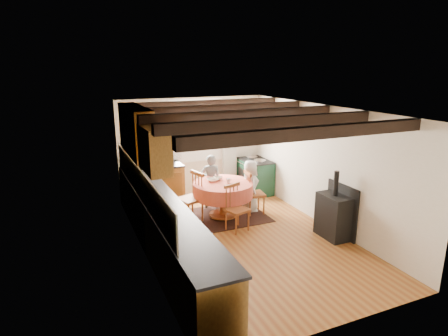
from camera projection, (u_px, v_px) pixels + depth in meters
name	position (u px, v px, depth m)	size (l,w,h in m)	color
floor	(241.00, 237.00, 7.10)	(3.60, 5.50, 0.00)	#98632D
ceiling	(242.00, 109.00, 6.47)	(3.60, 5.50, 0.00)	white
wall_back	(192.00, 147.00, 9.22)	(3.60, 0.00, 2.40)	silver
wall_front	(346.00, 238.00, 4.35)	(3.60, 0.00, 2.40)	silver
wall_left	(142.00, 188.00, 6.09)	(0.00, 5.50, 2.40)	silver
wall_right	(323.00, 166.00, 7.47)	(0.00, 5.50, 2.40)	silver
beam_a	(312.00, 133.00, 4.72)	(3.60, 0.16, 0.16)	black
beam_b	(272.00, 122.00, 5.61)	(3.60, 0.16, 0.16)	black
beam_c	(242.00, 114.00, 6.49)	(3.60, 0.16, 0.16)	black
beam_d	(220.00, 109.00, 7.38)	(3.60, 0.16, 0.16)	black
beam_e	(202.00, 104.00, 8.26)	(3.60, 0.16, 0.16)	black
splash_left	(139.00, 183.00, 6.37)	(0.02, 4.50, 0.55)	beige
splash_back	(152.00, 151.00, 8.82)	(1.40, 0.02, 0.55)	beige
base_cabinet_left	(162.00, 229.00, 6.41)	(0.60, 5.30, 0.88)	olive
base_cabinet_back	(155.00, 185.00, 8.75)	(1.30, 0.60, 0.88)	olive
worktop_left	(162.00, 203.00, 6.29)	(0.64, 5.30, 0.04)	black
worktop_back	(154.00, 166.00, 8.61)	(1.30, 0.64, 0.04)	black
wall_cabinet_glass	(136.00, 131.00, 7.02)	(0.34, 1.80, 0.90)	olive
wall_cabinet_solid	(154.00, 149.00, 5.71)	(0.34, 0.90, 0.70)	olive
window_frame	(196.00, 131.00, 9.14)	(1.34, 0.03, 1.54)	white
window_pane	(196.00, 131.00, 9.14)	(1.20, 0.01, 1.40)	white
curtain_left	(164.00, 154.00, 8.87)	(0.35, 0.10, 2.10)	silver
curtain_right	(229.00, 148.00, 9.52)	(0.35, 0.10, 2.10)	silver
curtain_rod	(197.00, 106.00, 8.91)	(0.03, 0.03, 2.00)	black
wall_picture	(265.00, 125.00, 9.37)	(0.04, 0.50, 0.60)	gold
wall_plate	(232.00, 124.00, 9.46)	(0.30, 0.30, 0.02)	silver
rug	(223.00, 216.00, 8.06)	(1.79, 1.39, 0.01)	black
dining_table	(223.00, 200.00, 7.96)	(1.26, 1.26, 0.76)	#C24231
chair_near	(237.00, 208.00, 7.27)	(0.40, 0.41, 0.92)	brown
chair_left	(190.00, 197.00, 7.70)	(0.45, 0.47, 1.04)	brown
chair_right	(255.00, 192.00, 8.13)	(0.41, 0.43, 0.96)	brown
aga_range	(255.00, 176.00, 9.50)	(0.61, 0.94, 0.87)	#143D28
cast_iron_stove	(334.00, 205.00, 6.94)	(0.39, 0.64, 1.29)	black
child_far	(211.00, 181.00, 8.42)	(0.45, 0.30, 1.23)	slate
child_right	(250.00, 186.00, 8.24)	(0.56, 0.37, 1.15)	silver
bowl_a	(212.00, 180.00, 7.96)	(0.24, 0.24, 0.06)	silver
bowl_b	(218.00, 178.00, 8.08)	(0.20, 0.20, 0.06)	silver
cup	(229.00, 181.00, 7.84)	(0.10, 0.10, 0.09)	silver
canister_tall	(137.00, 161.00, 8.50)	(0.14, 0.14, 0.25)	#262628
canister_wide	(157.00, 160.00, 8.68)	(0.20, 0.20, 0.22)	#262628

